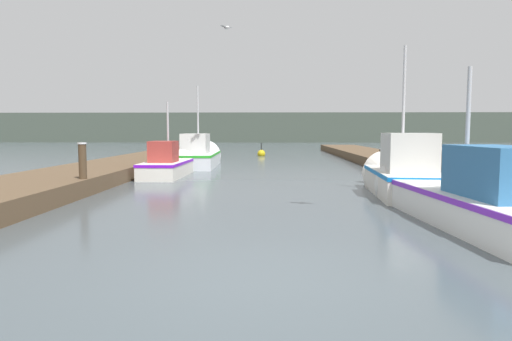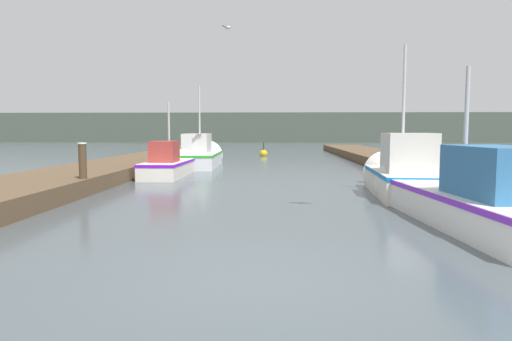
{
  "view_description": "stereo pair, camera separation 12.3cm",
  "coord_description": "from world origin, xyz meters",
  "px_view_note": "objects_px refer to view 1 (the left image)",
  "views": [
    {
      "loc": [
        0.05,
        -5.12,
        1.74
      ],
      "look_at": [
        -0.34,
        8.52,
        0.54
      ],
      "focal_mm": 32.0,
      "sensor_mm": 36.0,
      "label": 1
    },
    {
      "loc": [
        0.17,
        -5.12,
        1.74
      ],
      "look_at": [
        -0.34,
        8.52,
        0.54
      ],
      "focal_mm": 32.0,
      "sensor_mm": 36.0,
      "label": 2
    }
  ],
  "objects_px": {
    "mooring_piling_0": "(383,160)",
    "mooring_piling_2": "(83,169)",
    "seagull_1": "(227,28)",
    "channel_buoy": "(261,154)",
    "fishing_boat_2": "(170,165)",
    "fishing_boat_1": "(400,174)",
    "mooring_piling_1": "(442,172)",
    "fishing_boat_3": "(199,156)",
    "fishing_boat_0": "(457,196)"
  },
  "relations": [
    {
      "from": "mooring_piling_0",
      "to": "seagull_1",
      "type": "distance_m",
      "value": 8.29
    },
    {
      "from": "fishing_boat_0",
      "to": "fishing_boat_2",
      "type": "distance_m",
      "value": 11.41
    },
    {
      "from": "mooring_piling_2",
      "to": "channel_buoy",
      "type": "height_order",
      "value": "mooring_piling_2"
    },
    {
      "from": "fishing_boat_3",
      "to": "mooring_piling_0",
      "type": "relative_size",
      "value": 6.06
    },
    {
      "from": "mooring_piling_1",
      "to": "seagull_1",
      "type": "distance_m",
      "value": 9.91
    },
    {
      "from": "fishing_boat_3",
      "to": "mooring_piling_2",
      "type": "xyz_separation_m",
      "value": [
        -1.49,
        -10.41,
        0.21
      ]
    },
    {
      "from": "fishing_boat_0",
      "to": "seagull_1",
      "type": "xyz_separation_m",
      "value": [
        -5.32,
        9.03,
        5.23
      ]
    },
    {
      "from": "mooring_piling_0",
      "to": "mooring_piling_1",
      "type": "height_order",
      "value": "mooring_piling_1"
    },
    {
      "from": "fishing_boat_0",
      "to": "mooring_piling_0",
      "type": "distance_m",
      "value": 10.16
    },
    {
      "from": "fishing_boat_3",
      "to": "mooring_piling_2",
      "type": "relative_size",
      "value": 4.28
    },
    {
      "from": "fishing_boat_3",
      "to": "mooring_piling_2",
      "type": "height_order",
      "value": "fishing_boat_3"
    },
    {
      "from": "fishing_boat_2",
      "to": "seagull_1",
      "type": "xyz_separation_m",
      "value": [
        2.2,
        0.44,
        5.28
      ]
    },
    {
      "from": "fishing_boat_3",
      "to": "mooring_piling_0",
      "type": "height_order",
      "value": "fishing_boat_3"
    },
    {
      "from": "fishing_boat_2",
      "to": "channel_buoy",
      "type": "bearing_deg",
      "value": 77.38
    },
    {
      "from": "fishing_boat_3",
      "to": "mooring_piling_0",
      "type": "bearing_deg",
      "value": -23.3
    },
    {
      "from": "mooring_piling_0",
      "to": "fishing_boat_3",
      "type": "bearing_deg",
      "value": 158.23
    },
    {
      "from": "fishing_boat_3",
      "to": "seagull_1",
      "type": "height_order",
      "value": "seagull_1"
    },
    {
      "from": "fishing_boat_0",
      "to": "mooring_piling_1",
      "type": "height_order",
      "value": "fishing_boat_0"
    },
    {
      "from": "seagull_1",
      "to": "mooring_piling_0",
      "type": "bearing_deg",
      "value": 144.1
    },
    {
      "from": "mooring_piling_0",
      "to": "channel_buoy",
      "type": "height_order",
      "value": "mooring_piling_0"
    },
    {
      "from": "mooring_piling_0",
      "to": "mooring_piling_1",
      "type": "xyz_separation_m",
      "value": [
        -0.17,
        -6.93,
        0.14
      ]
    },
    {
      "from": "fishing_boat_3",
      "to": "fishing_boat_1",
      "type": "bearing_deg",
      "value": -54.89
    },
    {
      "from": "fishing_boat_0",
      "to": "fishing_boat_1",
      "type": "bearing_deg",
      "value": 85.65
    },
    {
      "from": "mooring_piling_2",
      "to": "seagull_1",
      "type": "relative_size",
      "value": 2.99
    },
    {
      "from": "fishing_boat_3",
      "to": "channel_buoy",
      "type": "bearing_deg",
      "value": 70.09
    },
    {
      "from": "fishing_boat_1",
      "to": "fishing_boat_3",
      "type": "bearing_deg",
      "value": 130.76
    },
    {
      "from": "fishing_boat_0",
      "to": "seagull_1",
      "type": "relative_size",
      "value": 13.21
    },
    {
      "from": "mooring_piling_1",
      "to": "fishing_boat_0",
      "type": "bearing_deg",
      "value": -105.72
    },
    {
      "from": "fishing_boat_2",
      "to": "mooring_piling_1",
      "type": "relative_size",
      "value": 3.55
    },
    {
      "from": "seagull_1",
      "to": "channel_buoy",
      "type": "bearing_deg",
      "value": -140.32
    },
    {
      "from": "fishing_boat_3",
      "to": "fishing_boat_0",
      "type": "bearing_deg",
      "value": -63.5
    },
    {
      "from": "mooring_piling_0",
      "to": "mooring_piling_2",
      "type": "xyz_separation_m",
      "value": [
        -9.66,
        -7.15,
        0.21
      ]
    },
    {
      "from": "mooring_piling_0",
      "to": "seagull_1",
      "type": "xyz_separation_m",
      "value": [
        -6.38,
        -1.07,
        5.19
      ]
    },
    {
      "from": "fishing_boat_2",
      "to": "fishing_boat_3",
      "type": "height_order",
      "value": "fishing_boat_3"
    },
    {
      "from": "channel_buoy",
      "to": "fishing_boat_0",
      "type": "bearing_deg",
      "value": -79.28
    },
    {
      "from": "fishing_boat_3",
      "to": "channel_buoy",
      "type": "height_order",
      "value": "fishing_boat_3"
    },
    {
      "from": "mooring_piling_0",
      "to": "seagull_1",
      "type": "relative_size",
      "value": 2.11
    },
    {
      "from": "fishing_boat_1",
      "to": "fishing_boat_2",
      "type": "bearing_deg",
      "value": 151.68
    },
    {
      "from": "fishing_boat_1",
      "to": "fishing_boat_3",
      "type": "relative_size",
      "value": 0.79
    },
    {
      "from": "fishing_boat_0",
      "to": "seagull_1",
      "type": "height_order",
      "value": "seagull_1"
    },
    {
      "from": "fishing_boat_1",
      "to": "seagull_1",
      "type": "xyz_separation_m",
      "value": [
        -5.31,
        5.22,
        5.16
      ]
    },
    {
      "from": "channel_buoy",
      "to": "mooring_piling_2",
      "type": "bearing_deg",
      "value": -102.93
    },
    {
      "from": "channel_buoy",
      "to": "fishing_boat_3",
      "type": "bearing_deg",
      "value": -108.39
    },
    {
      "from": "fishing_boat_0",
      "to": "channel_buoy",
      "type": "distance_m",
      "value": 22.56
    },
    {
      "from": "fishing_boat_2",
      "to": "mooring_piling_0",
      "type": "xyz_separation_m",
      "value": [
        8.58,
        1.52,
        0.1
      ]
    },
    {
      "from": "fishing_boat_1",
      "to": "mooring_piling_1",
      "type": "height_order",
      "value": "fishing_boat_1"
    },
    {
      "from": "mooring_piling_1",
      "to": "seagull_1",
      "type": "bearing_deg",
      "value": 136.69
    },
    {
      "from": "mooring_piling_2",
      "to": "channel_buoy",
      "type": "distance_m",
      "value": 19.71
    },
    {
      "from": "fishing_boat_1",
      "to": "mooring_piling_1",
      "type": "xyz_separation_m",
      "value": [
        0.9,
        -0.64,
        0.11
      ]
    },
    {
      "from": "fishing_boat_2",
      "to": "fishing_boat_3",
      "type": "xyz_separation_m",
      "value": [
        0.4,
        4.78,
        0.09
      ]
    }
  ]
}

